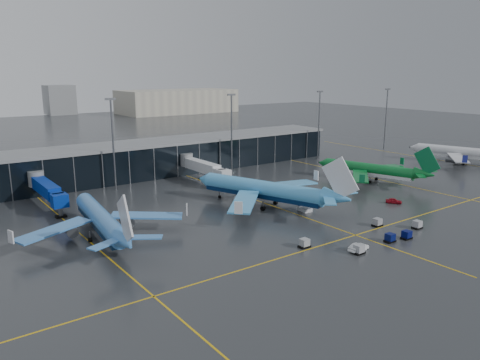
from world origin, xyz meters
TOP-DOWN VIEW (x-y plane):
  - ground at (0.00, 0.00)m, footprint 600.00×600.00m
  - terminal_pier at (0.00, 62.00)m, footprint 142.00×17.00m
  - jet_bridges at (-35.00, 42.99)m, footprint 94.00×27.50m
  - flood_masts at (5.00, 50.00)m, footprint 203.00×0.50m
  - distant_hangars at (49.94, 270.08)m, footprint 260.00×71.00m
  - taxi_lines at (10.00, 10.61)m, footprint 220.00×120.00m
  - airliner_arkefly at (-31.99, 14.79)m, footprint 38.81×43.07m
  - airliner_klm_near at (7.79, 12.67)m, footprint 51.67×54.94m
  - airliner_aer_lingus at (50.72, 14.90)m, footprint 42.11×45.23m
  - airliner_ba at (100.22, 13.46)m, footprint 45.74×49.14m
  - baggage_carts at (11.76, -18.93)m, footprint 29.15×10.19m
  - mobile_airstair at (13.43, 3.38)m, footprint 2.47×3.38m
  - service_van_red at (36.11, -5.15)m, footprint 3.65×4.07m
  - service_van_white at (3.70, -21.03)m, footprint 4.57×1.85m

SIDE VIEW (x-z plane):
  - ground at x=0.00m, z-range 0.00..0.00m
  - taxi_lines at x=10.00m, z-range 0.00..0.02m
  - service_van_red at x=36.11m, z-range 0.00..1.34m
  - service_van_white at x=3.70m, z-range 0.00..1.48m
  - baggage_carts at x=11.76m, z-range -0.09..1.61m
  - mobile_airstair at x=13.43m, z-range -0.95..2.49m
  - jet_bridges at x=-35.00m, z-range 0.95..8.15m
  - terminal_pier at x=0.00m, z-range 0.07..10.77m
  - airliner_aer_lingus at x=50.72m, z-range 0.00..11.54m
  - airliner_arkefly at x=-31.99m, z-range 0.00..12.15m
  - airliner_ba at x=100.22m, z-range 0.00..12.54m
  - airliner_klm_near at x=7.79m, z-range 0.00..13.65m
  - distant_hangars at x=49.94m, z-range -2.21..19.79m
  - flood_masts at x=5.00m, z-range 1.06..26.56m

